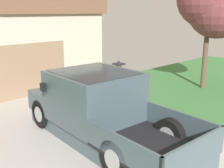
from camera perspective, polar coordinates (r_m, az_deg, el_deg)
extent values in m
cube|color=#B3AFAB|center=(7.35, -2.16, -10.90)|extent=(5.20, 9.00, 0.06)
cube|color=#405057|center=(6.94, -0.92, -10.31)|extent=(2.10, 5.11, 0.42)
cube|color=#405057|center=(7.03, -3.71, -2.58)|extent=(2.04, 2.18, 1.28)
cube|color=#1E2833|center=(6.92, -3.76, 0.42)|extent=(1.80, 2.00, 0.54)
cube|color=#405057|center=(8.33, -9.79, -2.57)|extent=(1.96, 1.08, 0.55)
cube|color=black|center=(5.87, 8.56, -12.82)|extent=(2.04, 2.15, 0.06)
cube|color=#405057|center=(5.17, 1.71, -13.54)|extent=(0.21, 2.01, 0.56)
cube|color=#405057|center=(6.42, 14.14, -8.13)|extent=(0.21, 2.01, 0.56)
cube|color=#405057|center=(5.24, 16.90, -13.80)|extent=(1.89, 0.20, 0.56)
cube|color=black|center=(7.03, -14.14, -0.63)|extent=(0.11, 0.19, 0.20)
cylinder|color=black|center=(7.95, -14.27, -5.94)|extent=(0.32, 0.82, 0.80)
cylinder|color=#9E9EA3|center=(7.95, -14.27, -5.94)|extent=(0.31, 0.46, 0.44)
cylinder|color=black|center=(8.73, -4.60, -3.63)|extent=(0.32, 0.82, 0.80)
cylinder|color=#9E9EA3|center=(8.73, -4.60, -3.63)|extent=(0.31, 0.46, 0.44)
cylinder|color=black|center=(5.51, 1.05, -15.22)|extent=(0.32, 0.82, 0.80)
cylinder|color=#9E9EA3|center=(5.51, 1.05, -15.22)|extent=(0.31, 0.46, 0.44)
cylinder|color=black|center=(6.58, 12.02, -10.31)|extent=(0.32, 0.82, 0.80)
cylinder|color=#9E9EA3|center=(6.58, 12.02, -10.31)|extent=(0.31, 0.46, 0.44)
cylinder|color=brown|center=(8.77, 1.55, -3.18)|extent=(0.17, 0.17, 0.89)
cylinder|color=brown|center=(8.45, 1.22, -3.87)|extent=(0.17, 0.17, 0.89)
cylinder|color=gold|center=(8.41, 1.42, 1.11)|extent=(0.30, 0.30, 0.60)
cylinder|color=beige|center=(8.59, 1.59, 1.17)|extent=(0.09, 0.09, 0.60)
cylinder|color=beige|center=(8.25, 1.24, 0.60)|extent=(0.09, 0.09, 0.60)
sphere|color=beige|center=(8.32, 1.43, 3.90)|extent=(0.20, 0.20, 0.20)
cylinder|color=#232328|center=(8.32, 1.44, 4.19)|extent=(0.43, 0.43, 0.01)
cone|color=#232328|center=(8.31, 1.44, 4.56)|extent=(0.21, 0.21, 0.11)
cube|color=brown|center=(8.79, 3.23, -5.51)|extent=(0.35, 0.14, 0.21)
torus|color=brown|center=(8.74, 3.24, -4.55)|extent=(0.32, 0.02, 0.32)
cube|color=#93755B|center=(10.82, -16.96, 2.75)|extent=(3.18, 0.06, 2.03)
cylinder|color=brown|center=(12.13, 18.78, 5.13)|extent=(0.20, 0.20, 2.55)
sphere|color=brown|center=(11.96, 21.38, 15.41)|extent=(1.89, 1.89, 1.89)
sphere|color=brown|center=(12.03, 21.25, 14.58)|extent=(2.44, 2.44, 2.44)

